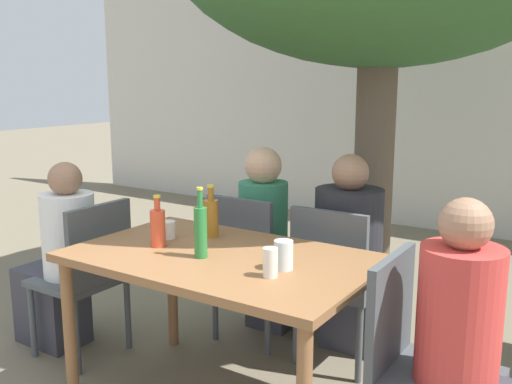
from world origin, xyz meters
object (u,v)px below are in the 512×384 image
at_px(patio_chair_0, 88,270).
at_px(patio_chair_1, 417,357).
at_px(patio_chair_2, 250,259).
at_px(green_bottle_2, 201,230).
at_px(person_seated_0, 60,267).
at_px(person_seated_3, 353,263).
at_px(patio_chair_3, 336,277).
at_px(dining_table_front, 221,272).
at_px(soda_bottle_0, 158,227).
at_px(person_seated_2, 271,248).
at_px(amber_bottle_1, 211,217).
at_px(drinking_glass_2, 283,255).
at_px(drinking_glass_1, 168,230).
at_px(drinking_glass_0, 270,262).
at_px(person_seated_1, 482,376).

distance_m(patio_chair_0, patio_chair_1, 1.89).
relative_size(patio_chair_2, green_bottle_2, 2.78).
distance_m(person_seated_0, person_seated_3, 1.73).
bearing_deg(person_seated_3, patio_chair_3, 90.00).
xyz_separation_m(dining_table_front, green_bottle_2, (-0.05, -0.09, 0.22)).
height_order(soda_bottle_0, green_bottle_2, green_bottle_2).
relative_size(person_seated_3, green_bottle_2, 3.59).
height_order(patio_chair_0, person_seated_3, person_seated_3).
bearing_deg(person_seated_2, amber_bottle_1, 94.36).
relative_size(patio_chair_1, person_seated_2, 0.77).
height_order(patio_chair_0, drinking_glass_2, patio_chair_0).
distance_m(amber_bottle_1, drinking_glass_1, 0.23).
bearing_deg(patio_chair_2, patio_chair_0, 45.49).
relative_size(patio_chair_0, person_seated_0, 0.81).
height_order(soda_bottle_0, drinking_glass_2, soda_bottle_0).
bearing_deg(person_seated_3, drinking_glass_0, 93.90).
height_order(patio_chair_3, drinking_glass_1, patio_chair_3).
bearing_deg(soda_bottle_0, person_seated_1, 2.28).
relative_size(person_seated_0, drinking_glass_0, 9.07).
bearing_deg(person_seated_2, person_seated_3, 179.24).
bearing_deg(person_seated_0, patio_chair_1, 90.00).
bearing_deg(drinking_glass_1, patio_chair_2, 79.24).
height_order(dining_table_front, green_bottle_2, green_bottle_2).
height_order(dining_table_front, drinking_glass_2, drinking_glass_2).
height_order(person_seated_0, person_seated_3, person_seated_3).
bearing_deg(dining_table_front, patio_chair_0, 180.00).
bearing_deg(patio_chair_0, patio_chair_1, 90.00).
height_order(patio_chair_3, amber_bottle_1, amber_bottle_1).
distance_m(patio_chair_0, green_bottle_2, 0.97).
height_order(patio_chair_2, soda_bottle_0, soda_bottle_0).
relative_size(person_seated_0, person_seated_1, 0.96).
relative_size(person_seated_3, soda_bottle_0, 4.60).
distance_m(drinking_glass_1, drinking_glass_2, 0.76).
bearing_deg(person_seated_2, patio_chair_2, 90.00).
distance_m(patio_chair_2, drinking_glass_0, 1.08).
relative_size(patio_chair_1, drinking_glass_1, 10.09).
distance_m(dining_table_front, person_seated_2, 0.97).
xyz_separation_m(patio_chair_0, drinking_glass_1, (0.55, 0.07, 0.30)).
relative_size(dining_table_front, drinking_glass_1, 15.65).
relative_size(dining_table_front, person_seated_0, 1.26).
relative_size(patio_chair_1, soda_bottle_0, 3.56).
distance_m(dining_table_front, soda_bottle_0, 0.39).
relative_size(patio_chair_2, drinking_glass_0, 7.35).
bearing_deg(soda_bottle_0, person_seated_2, 86.74).
relative_size(patio_chair_0, person_seated_1, 0.78).
height_order(patio_chair_1, green_bottle_2, green_bottle_2).
distance_m(soda_bottle_0, amber_bottle_1, 0.31).
distance_m(person_seated_2, person_seated_3, 0.57).
bearing_deg(person_seated_0, person_seated_1, 90.00).
bearing_deg(patio_chair_1, drinking_glass_2, 92.19).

